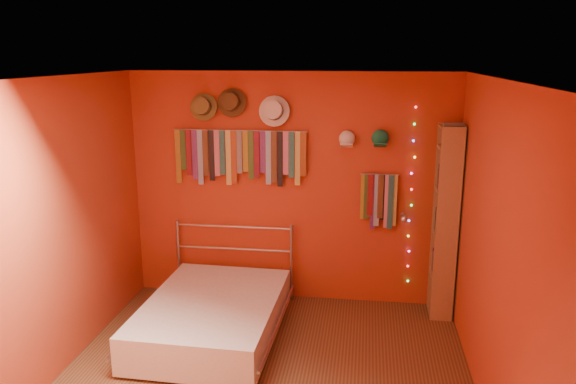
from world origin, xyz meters
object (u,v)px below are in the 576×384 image
at_px(bookshelf, 450,222).
at_px(bed, 213,316).
at_px(reading_lamp, 404,218).
at_px(tie_rack, 239,154).

relative_size(bookshelf, bed, 1.09).
xyz_separation_m(reading_lamp, bed, (-1.82, -0.78, -0.84)).
xyz_separation_m(bookshelf, bed, (-2.28, -0.80, -0.81)).
xyz_separation_m(tie_rack, reading_lamp, (1.75, -0.18, -0.59)).
height_order(tie_rack, bookshelf, bookshelf).
bearing_deg(reading_lamp, bookshelf, 2.88).
height_order(tie_rack, reading_lamp, tie_rack).
bearing_deg(tie_rack, bookshelf, -4.02).
distance_m(tie_rack, reading_lamp, 1.85).
distance_m(reading_lamp, bed, 2.15).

